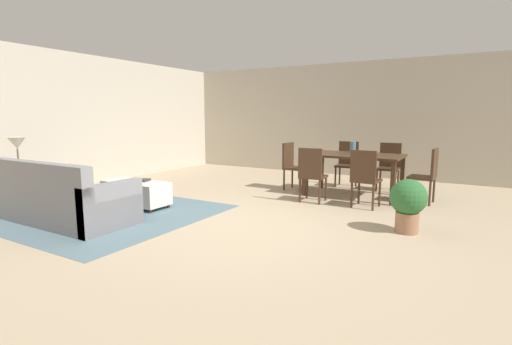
# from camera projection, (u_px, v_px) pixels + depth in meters

# --- Properties ---
(ground_plane) EXTENTS (10.80, 10.80, 0.00)m
(ground_plane) POSITION_uv_depth(u_px,v_px,m) (240.00, 225.00, 5.05)
(ground_plane) COLOR tan
(wall_back) EXTENTS (9.00, 0.12, 2.70)m
(wall_back) POSITION_uv_depth(u_px,v_px,m) (352.00, 120.00, 9.11)
(wall_back) COLOR #BCB2A0
(wall_back) RESTS_ON ground_plane
(wall_left) EXTENTS (0.12, 11.00, 2.70)m
(wall_left) POSITION_uv_depth(u_px,v_px,m) (63.00, 120.00, 7.53)
(wall_left) COLOR #BCB2A0
(wall_left) RESTS_ON ground_plane
(area_rug) EXTENTS (3.00, 2.80, 0.01)m
(area_rug) POSITION_uv_depth(u_px,v_px,m) (105.00, 213.00, 5.67)
(area_rug) COLOR slate
(area_rug) RESTS_ON ground_plane
(couch) EXTENTS (2.03, 0.89, 0.86)m
(couch) POSITION_uv_depth(u_px,v_px,m) (63.00, 201.00, 5.17)
(couch) COLOR gray
(couch) RESTS_ON ground_plane
(ottoman_table) EXTENTS (1.11, 0.48, 0.41)m
(ottoman_table) POSITION_uv_depth(u_px,v_px,m) (136.00, 192.00, 6.04)
(ottoman_table) COLOR silver
(ottoman_table) RESTS_ON ground_plane
(side_table) EXTENTS (0.40, 0.40, 0.59)m
(side_table) POSITION_uv_depth(u_px,v_px,m) (20.00, 179.00, 5.93)
(side_table) COLOR brown
(side_table) RESTS_ON ground_plane
(table_lamp) EXTENTS (0.26, 0.26, 0.53)m
(table_lamp) POSITION_uv_depth(u_px,v_px,m) (17.00, 145.00, 5.85)
(table_lamp) COLOR brown
(table_lamp) RESTS_ON side_table
(dining_table) EXTENTS (1.66, 1.00, 0.76)m
(dining_table) POSITION_uv_depth(u_px,v_px,m) (354.00, 159.00, 6.81)
(dining_table) COLOR #422B1C
(dining_table) RESTS_ON ground_plane
(dining_chair_near_left) EXTENTS (0.42, 0.42, 0.92)m
(dining_chair_near_left) POSITION_uv_depth(u_px,v_px,m) (312.00, 172.00, 6.29)
(dining_chair_near_left) COLOR #422B1C
(dining_chair_near_left) RESTS_ON ground_plane
(dining_chair_near_right) EXTENTS (0.43, 0.43, 0.92)m
(dining_chair_near_right) POSITION_uv_depth(u_px,v_px,m) (365.00, 176.00, 5.90)
(dining_chair_near_right) COLOR #422B1C
(dining_chair_near_right) RESTS_ON ground_plane
(dining_chair_far_left) EXTENTS (0.43, 0.43, 0.92)m
(dining_chair_far_left) POSITION_uv_depth(u_px,v_px,m) (347.00, 161.00, 7.78)
(dining_chair_far_left) COLOR #422B1C
(dining_chair_far_left) RESTS_ON ground_plane
(dining_chair_far_right) EXTENTS (0.41, 0.41, 0.92)m
(dining_chair_far_right) POSITION_uv_depth(u_px,v_px,m) (389.00, 164.00, 7.36)
(dining_chair_far_right) COLOR #422B1C
(dining_chair_far_right) RESTS_ON ground_plane
(dining_chair_head_east) EXTENTS (0.43, 0.43, 0.92)m
(dining_chair_head_east) POSITION_uv_depth(u_px,v_px,m) (428.00, 173.00, 6.21)
(dining_chair_head_east) COLOR #422B1C
(dining_chair_head_east) RESTS_ON ground_plane
(dining_chair_head_west) EXTENTS (0.42, 0.42, 0.92)m
(dining_chair_head_west) POSITION_uv_depth(u_px,v_px,m) (292.00, 163.00, 7.42)
(dining_chair_head_west) COLOR #422B1C
(dining_chair_head_west) RESTS_ON ground_plane
(vase_centerpiece) EXTENTS (0.10, 0.10, 0.22)m
(vase_centerpiece) POSITION_uv_depth(u_px,v_px,m) (353.00, 148.00, 6.81)
(vase_centerpiece) COLOR slate
(vase_centerpiece) RESTS_ON dining_table
(book_on_ottoman) EXTENTS (0.31, 0.27, 0.03)m
(book_on_ottoman) POSITION_uv_depth(u_px,v_px,m) (141.00, 180.00, 6.04)
(book_on_ottoman) COLOR #333338
(book_on_ottoman) RESTS_ON ottoman_table
(potted_plant) EXTENTS (0.45, 0.45, 0.67)m
(potted_plant) POSITION_uv_depth(u_px,v_px,m) (408.00, 202.00, 4.67)
(potted_plant) COLOR #996B4C
(potted_plant) RESTS_ON ground_plane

